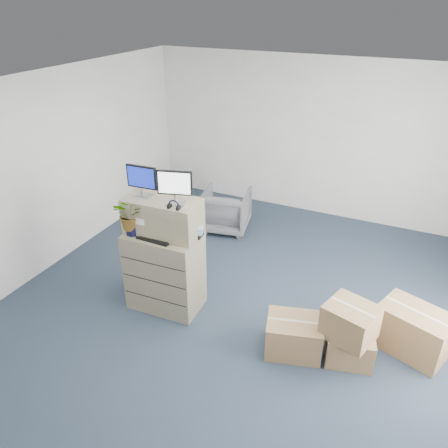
{
  "coord_description": "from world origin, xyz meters",
  "views": [
    {
      "loc": [
        1.75,
        -3.97,
        3.71
      ],
      "look_at": [
        -0.28,
        0.4,
        1.13
      ],
      "focal_mm": 35.0,
      "sensor_mm": 36.0,
      "label": 1
    }
  ],
  "objects": [
    {
      "name": "phone_dock",
      "position": [
        -0.96,
        -0.04,
        1.12
      ],
      "size": [
        0.07,
        0.06,
        0.14
      ],
      "rotation": [
        0.0,
        0.0,
        0.05
      ],
      "color": "silver",
      "rests_on": "filing_cabinet_lower"
    },
    {
      "name": "office_chair",
      "position": [
        -1.07,
        2.18,
        0.39
      ],
      "size": [
        0.89,
        0.85,
        0.79
      ],
      "primitive_type": "imported",
      "rotation": [
        0.0,
        0.0,
        3.34
      ],
      "color": "#5D5D62",
      "rests_on": "ground"
    },
    {
      "name": "tissue_box",
      "position": [
        -0.52,
        0.03,
        1.17
      ],
      "size": [
        0.25,
        0.19,
        0.09
      ],
      "primitive_type": "cube",
      "rotation": [
        0.0,
        0.0,
        0.35
      ],
      "color": "#3F8DD7",
      "rests_on": "external_drive"
    },
    {
      "name": "monitor_left",
      "position": [
        -1.15,
        -0.04,
        1.74
      ],
      "size": [
        0.39,
        0.16,
        0.39
      ],
      "rotation": [
        0.0,
        0.0,
        0.06
      ],
      "color": "#99999E",
      "rests_on": "filing_cabinet_upper"
    },
    {
      "name": "filing_cabinet_lower",
      "position": [
        -0.9,
        -0.08,
        0.53
      ],
      "size": [
        0.94,
        0.6,
        1.07
      ],
      "primitive_type": "cube",
      "rotation": [
        0.0,
        0.0,
        0.05
      ],
      "color": "tan",
      "rests_on": "ground"
    },
    {
      "name": "cardboard_boxes",
      "position": [
        1.58,
        0.09,
        0.3
      ],
      "size": [
        2.04,
        1.27,
        0.77
      ],
      "color": "olive",
      "rests_on": "ground"
    },
    {
      "name": "external_drive",
      "position": [
        -0.53,
        0.06,
        1.1
      ],
      "size": [
        0.21,
        0.17,
        0.06
      ],
      "primitive_type": "cube",
      "rotation": [
        0.0,
        0.0,
        0.12
      ],
      "color": "black",
      "rests_on": "filing_cabinet_lower"
    },
    {
      "name": "headphones",
      "position": [
        -0.64,
        -0.18,
        1.56
      ],
      "size": [
        0.14,
        0.02,
        0.14
      ],
      "primitive_type": "torus",
      "rotation": [
        1.57,
        0.0,
        0.05
      ],
      "color": "black",
      "rests_on": "filing_cabinet_upper"
    },
    {
      "name": "potted_plant",
      "position": [
        -1.22,
        -0.23,
        1.3
      ],
      "size": [
        0.42,
        0.45,
        0.41
      ],
      "rotation": [
        0.0,
        0.0,
        0.05
      ],
      "color": "#8BA383",
      "rests_on": "filing_cabinet_lower"
    },
    {
      "name": "ground",
      "position": [
        0.0,
        0.0,
        0.0
      ],
      "size": [
        7.0,
        7.0,
        0.0
      ],
      "primitive_type": "plane",
      "color": "#232E40",
      "rests_on": "ground"
    },
    {
      "name": "monitor_right",
      "position": [
        -0.69,
        -0.05,
        1.75
      ],
      "size": [
        0.4,
        0.21,
        0.4
      ],
      "rotation": [
        0.0,
        0.0,
        0.29
      ],
      "color": "#99999E",
      "rests_on": "filing_cabinet_upper"
    },
    {
      "name": "filing_cabinet_upper",
      "position": [
        -0.9,
        -0.03,
        1.3
      ],
      "size": [
        0.94,
        0.5,
        0.46
      ],
      "primitive_type": "cube",
      "rotation": [
        0.0,
        0.0,
        0.05
      ],
      "color": "tan",
      "rests_on": "filing_cabinet_lower"
    },
    {
      "name": "water_bottle",
      "position": [
        -0.86,
        -0.06,
        1.22
      ],
      "size": [
        0.08,
        0.08,
        0.29
      ],
      "primitive_type": "cylinder",
      "color": "#909498",
      "rests_on": "filing_cabinet_lower"
    },
    {
      "name": "wall_back",
      "position": [
        0.0,
        3.51,
        1.4
      ],
      "size": [
        6.0,
        0.02,
        2.8
      ],
      "primitive_type": "cube",
      "color": "silver",
      "rests_on": "ground"
    },
    {
      "name": "mouse",
      "position": [
        -0.53,
        -0.18,
        1.09
      ],
      "size": [
        0.12,
        0.09,
        0.04
      ],
      "primitive_type": "ellipsoid",
      "rotation": [
        0.0,
        0.0,
        0.25
      ],
      "color": "silver",
      "rests_on": "filing_cabinet_lower"
    },
    {
      "name": "keyboard",
      "position": [
        -0.91,
        -0.21,
        1.08
      ],
      "size": [
        0.45,
        0.19,
        0.02
      ],
      "primitive_type": "cube",
      "rotation": [
        0.0,
        0.0,
        -0.02
      ],
      "color": "black",
      "rests_on": "filing_cabinet_lower"
    }
  ]
}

